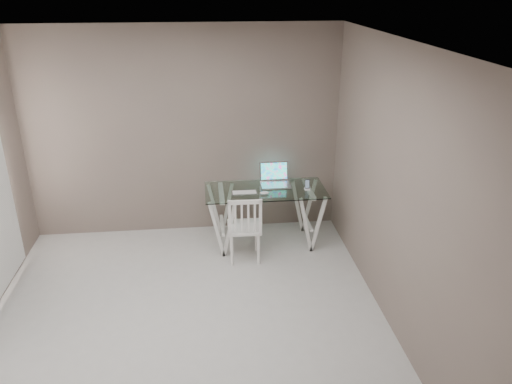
{
  "coord_description": "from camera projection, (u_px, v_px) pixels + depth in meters",
  "views": [
    {
      "loc": [
        0.24,
        -3.96,
        3.17
      ],
      "look_at": [
        0.83,
        1.42,
        0.85
      ],
      "focal_mm": 35.0,
      "sensor_mm": 36.0,
      "label": 1
    }
  ],
  "objects": [
    {
      "name": "room",
      "position": [
        168.0,
        167.0,
        4.17
      ],
      "size": [
        4.5,
        4.52,
        2.71
      ],
      "color": "#AFADA8",
      "rests_on": "ground"
    },
    {
      "name": "desk",
      "position": [
        265.0,
        216.0,
        6.36
      ],
      "size": [
        1.5,
        0.7,
        0.75
      ],
      "color": "silver",
      "rests_on": "ground"
    },
    {
      "name": "chair",
      "position": [
        245.0,
        226.0,
        5.9
      ],
      "size": [
        0.4,
        0.4,
        0.86
      ],
      "rotation": [
        0.0,
        0.0,
        -0.02
      ],
      "color": "white",
      "rests_on": "ground"
    },
    {
      "name": "laptop",
      "position": [
        275.0,
        179.0,
        6.38
      ],
      "size": [
        0.37,
        0.32,
        0.26
      ],
      "color": "#B3B3B8",
      "rests_on": "desk"
    },
    {
      "name": "keyboard",
      "position": [
        244.0,
        192.0,
        6.12
      ],
      "size": [
        0.31,
        0.13,
        0.01
      ],
      "primitive_type": "cube",
      "color": "silver",
      "rests_on": "desk"
    },
    {
      "name": "mouse",
      "position": [
        265.0,
        193.0,
        6.08
      ],
      "size": [
        0.11,
        0.07,
        0.04
      ],
      "primitive_type": "ellipsoid",
      "color": "white",
      "rests_on": "desk"
    },
    {
      "name": "phone_dock",
      "position": [
        307.0,
        187.0,
        6.21
      ],
      "size": [
        0.07,
        0.07,
        0.13
      ],
      "color": "white",
      "rests_on": "desk"
    }
  ]
}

